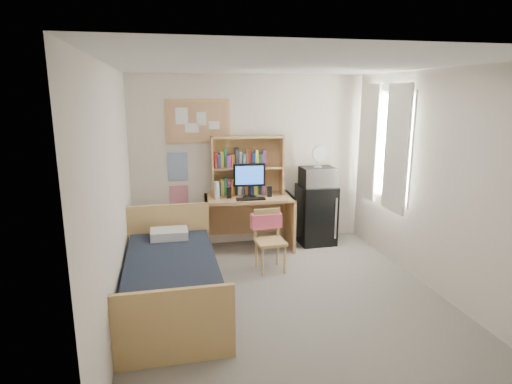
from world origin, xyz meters
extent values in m
cube|color=gray|center=(0.00, 0.00, -0.01)|extent=(3.60, 4.20, 0.02)
cube|color=white|center=(0.00, 0.00, 2.60)|extent=(3.60, 4.20, 0.02)
cube|color=white|center=(0.00, 2.10, 1.30)|extent=(3.60, 0.04, 2.60)
cube|color=white|center=(0.00, -2.10, 1.30)|extent=(3.60, 0.04, 2.60)
cube|color=white|center=(-1.80, 0.00, 1.30)|extent=(0.04, 4.20, 2.60)
cube|color=white|center=(1.80, 0.00, 1.30)|extent=(0.04, 4.20, 2.60)
cube|color=white|center=(1.75, 1.20, 1.60)|extent=(0.10, 1.40, 1.70)
cube|color=white|center=(1.72, 0.80, 1.60)|extent=(0.04, 0.55, 1.70)
cube|color=white|center=(1.72, 1.60, 1.60)|extent=(0.04, 0.55, 1.70)
cube|color=tan|center=(-0.78, 2.08, 1.92)|extent=(0.94, 0.03, 0.64)
cube|color=#2956A6|center=(-1.10, 2.09, 1.25)|extent=(0.30, 0.01, 0.42)
cube|color=#CC2447|center=(-1.10, 2.09, 0.78)|extent=(0.28, 0.01, 0.36)
cube|color=tan|center=(-0.09, 1.75, 0.41)|extent=(1.35, 0.74, 0.82)
cube|color=tan|center=(0.03, 0.89, 0.41)|extent=(0.43, 0.43, 0.81)
cube|color=black|center=(1.00, 1.81, 0.46)|extent=(0.55, 0.55, 0.92)
cube|color=black|center=(-1.27, 0.12, 0.28)|extent=(1.02, 2.03, 0.56)
cube|color=tan|center=(-0.08, 1.90, 1.26)|extent=(1.10, 0.35, 0.89)
cube|color=black|center=(-0.09, 1.69, 1.07)|extent=(0.47, 0.07, 0.50)
cube|color=black|center=(-0.10, 1.55, 0.83)|extent=(0.43, 0.16, 0.02)
cube|color=black|center=(-0.39, 1.71, 0.90)|extent=(0.07, 0.07, 0.16)
cube|color=black|center=(0.21, 1.67, 0.90)|extent=(0.07, 0.07, 0.16)
cylinder|color=silver|center=(-0.57, 1.68, 0.95)|extent=(0.08, 0.08, 0.26)
cube|color=#F25C7D|center=(0.02, 1.09, 0.63)|extent=(0.43, 0.15, 0.20)
cube|color=silver|center=(1.00, 1.79, 1.07)|extent=(0.51, 0.39, 0.29)
cylinder|color=silver|center=(1.00, 1.79, 1.37)|extent=(0.24, 0.24, 0.30)
cube|color=silver|center=(-1.28, 0.87, 0.61)|extent=(0.46, 0.32, 0.11)
camera|label=1|loc=(-1.29, -4.31, 2.33)|focal=30.00mm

